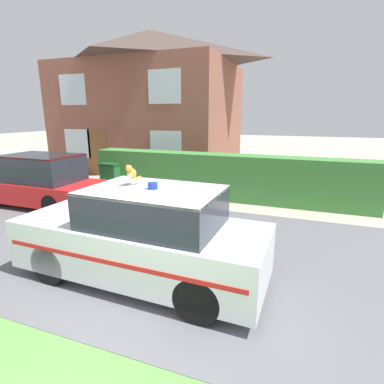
{
  "coord_description": "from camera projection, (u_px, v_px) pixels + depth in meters",
  "views": [
    {
      "loc": [
        1.89,
        -1.59,
        2.74
      ],
      "look_at": [
        -0.38,
        4.49,
        1.05
      ],
      "focal_mm": 28.0,
      "sensor_mm": 36.0,
      "label": 1
    }
  ],
  "objects": [
    {
      "name": "house_left",
      "position": [
        151.0,
        100.0,
        15.42
      ],
      "size": [
        8.57,
        6.56,
        6.76
      ],
      "color": "brown",
      "rests_on": "ground"
    },
    {
      "name": "garden_hedge",
      "position": [
        223.0,
        177.0,
        9.87
      ],
      "size": [
        9.21,
        0.82,
        1.48
      ],
      "primitive_type": "cube",
      "color": "#3D7F38",
      "rests_on": "ground"
    },
    {
      "name": "road_strip",
      "position": [
        196.0,
        252.0,
        6.12
      ],
      "size": [
        28.0,
        5.71,
        0.01
      ],
      "primitive_type": "cube",
      "color": "#5B5B60",
      "rests_on": "ground"
    },
    {
      "name": "neighbour_car_near",
      "position": [
        39.0,
        181.0,
        9.16
      ],
      "size": [
        4.08,
        1.61,
        1.56
      ],
      "rotation": [
        0.0,
        0.0,
        3.14
      ],
      "color": "black",
      "rests_on": "road_strip"
    },
    {
      "name": "cat",
      "position": [
        131.0,
        173.0,
        4.84
      ],
      "size": [
        0.17,
        0.3,
        0.26
      ],
      "rotation": [
        0.0,
        0.0,
        4.81
      ],
      "color": "orange",
      "rests_on": "police_car"
    },
    {
      "name": "wheelie_bin",
      "position": [
        112.0,
        177.0,
        10.85
      ],
      "size": [
        0.65,
        0.67,
        1.05
      ],
      "rotation": [
        0.0,
        0.0,
        0.01
      ],
      "color": "#23662D",
      "rests_on": "ground"
    },
    {
      "name": "police_car",
      "position": [
        143.0,
        237.0,
        4.94
      ],
      "size": [
        4.23,
        1.7,
        1.7
      ],
      "rotation": [
        0.0,
        0.0,
        3.11
      ],
      "color": "black",
      "rests_on": "road_strip"
    }
  ]
}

